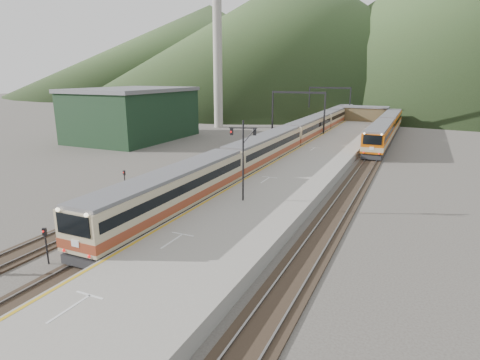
% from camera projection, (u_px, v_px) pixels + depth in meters
% --- Properties ---
extents(ground, '(400.00, 400.00, 0.00)m').
position_uv_depth(ground, '(48.00, 289.00, 21.05)').
color(ground, '#47423D').
rests_on(ground, ground).
extents(track_main, '(2.60, 200.00, 0.23)m').
position_uv_depth(track_main, '(286.00, 154.00, 56.22)').
color(track_main, black).
rests_on(track_main, ground).
extents(track_far, '(2.60, 200.00, 0.23)m').
position_uv_depth(track_far, '(253.00, 151.00, 58.22)').
color(track_far, black).
rests_on(track_far, ground).
extents(track_second, '(2.60, 200.00, 0.23)m').
position_uv_depth(track_second, '(371.00, 161.00, 51.63)').
color(track_second, black).
rests_on(track_second, ground).
extents(platform, '(8.00, 100.00, 1.00)m').
position_uv_depth(platform, '(322.00, 156.00, 52.12)').
color(platform, gray).
rests_on(platform, ground).
extents(gantry_near, '(9.55, 0.25, 8.00)m').
position_uv_depth(gantry_near, '(298.00, 106.00, 69.14)').
color(gantry_near, black).
rests_on(gantry_near, ground).
extents(gantry_far, '(9.55, 0.25, 8.00)m').
position_uv_depth(gantry_far, '(329.00, 98.00, 91.14)').
color(gantry_far, black).
rests_on(gantry_far, ground).
extents(warehouse, '(14.50, 20.50, 8.60)m').
position_uv_depth(warehouse, '(133.00, 114.00, 68.07)').
color(warehouse, black).
rests_on(warehouse, ground).
extents(smokestack, '(1.80, 1.80, 30.00)m').
position_uv_depth(smokestack, '(218.00, 53.00, 80.53)').
color(smokestack, '#9E998E').
rests_on(smokestack, ground).
extents(station_shed, '(9.40, 4.40, 3.10)m').
position_uv_depth(station_shed, '(366.00, 113.00, 86.78)').
color(station_shed, brown).
rests_on(station_shed, platform).
extents(hill_a, '(180.00, 180.00, 60.00)m').
position_uv_depth(hill_a, '(305.00, 33.00, 196.48)').
color(hill_a, '#2F4421').
rests_on(hill_a, ground).
extents(hill_b, '(220.00, 220.00, 75.00)m').
position_uv_depth(hill_b, '(463.00, 19.00, 201.78)').
color(hill_b, '#2F4421').
rests_on(hill_b, ground).
extents(hill_d, '(200.00, 200.00, 55.00)m').
position_uv_depth(hill_d, '(210.00, 48.00, 273.07)').
color(hill_d, '#2F4421').
rests_on(hill_d, ground).
extents(main_train, '(2.92, 100.30, 3.57)m').
position_uv_depth(main_train, '(309.00, 129.00, 66.50)').
color(main_train, tan).
rests_on(main_train, track_main).
extents(second_train, '(2.82, 38.41, 3.44)m').
position_uv_depth(second_train, '(386.00, 128.00, 67.73)').
color(second_train, '#BE5108').
rests_on(second_train, track_second).
extents(signal_mast, '(2.12, 0.79, 6.46)m').
position_uv_depth(signal_mast, '(243.00, 152.00, 31.44)').
color(signal_mast, black).
rests_on(signal_mast, platform).
extents(short_signal_a, '(0.27, 0.24, 2.27)m').
position_uv_depth(short_signal_a, '(46.00, 241.00, 23.41)').
color(short_signal_a, black).
rests_on(short_signal_a, ground).
extents(short_signal_b, '(0.24, 0.18, 2.27)m').
position_uv_depth(short_signal_b, '(215.00, 161.00, 44.61)').
color(short_signal_b, black).
rests_on(short_signal_b, ground).
extents(short_signal_c, '(0.26, 0.23, 2.27)m').
position_uv_depth(short_signal_c, '(125.00, 179.00, 37.20)').
color(short_signal_c, black).
rests_on(short_signal_c, ground).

